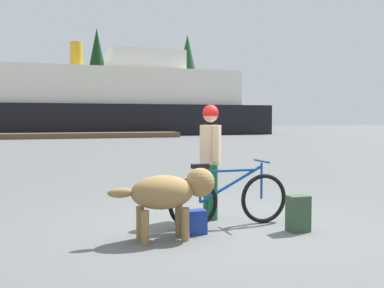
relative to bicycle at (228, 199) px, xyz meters
name	(u,v)px	position (x,y,z in m)	size (l,w,h in m)	color
ground_plane	(223,226)	(-0.09, 0.00, -0.39)	(160.00, 160.00, 0.00)	#595B5B
bicycle	(228,199)	(0.00, 0.00, 0.00)	(1.78, 0.44, 0.91)	black
person_cyclist	(210,150)	(-0.07, 0.52, 0.64)	(0.32, 0.53, 1.71)	#19592D
dog	(170,192)	(-0.96, -0.40, 0.20)	(1.35, 0.49, 0.88)	olive
backpack	(298,213)	(0.76, -0.58, -0.14)	(0.28, 0.20, 0.48)	#334C33
handbag_pannier	(194,222)	(-0.61, -0.27, -0.23)	(0.32, 0.18, 0.31)	navy
dock_pier	(64,136)	(-0.86, 29.54, -0.19)	(17.70, 2.63, 0.40)	brown
ferry_boat	(116,103)	(4.09, 35.85, 2.51)	(28.20, 8.48, 8.34)	black
pine_tree_center	(97,67)	(4.23, 51.42, 7.58)	(3.88, 3.88, 12.81)	#4C331E
pine_tree_far_right	(187,70)	(16.61, 52.83, 7.77)	(4.38, 4.38, 12.93)	#4C331E
pine_tree_mid_back	(98,86)	(4.73, 55.02, 5.42)	(3.92, 3.92, 9.34)	#4C331E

